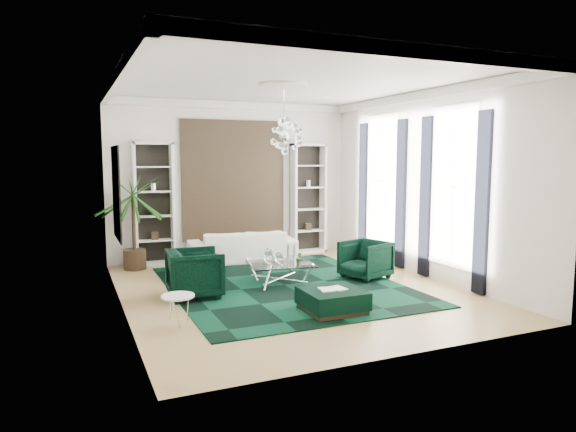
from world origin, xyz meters
name	(u,v)px	position (x,y,z in m)	size (l,w,h in m)	color
floor	(290,290)	(0.00, 0.00, -0.01)	(6.00, 7.00, 0.02)	tan
ceiling	(291,81)	(0.00, 0.00, 3.81)	(6.00, 7.00, 0.02)	white
wall_back	(233,180)	(0.00, 3.51, 1.90)	(6.00, 0.02, 3.80)	white
wall_front	(407,204)	(0.00, -3.51, 1.90)	(6.00, 0.02, 3.80)	white
wall_left	(118,192)	(-3.01, 0.00, 1.90)	(0.02, 7.00, 3.80)	white
wall_right	(424,184)	(3.01, 0.00, 1.90)	(0.02, 7.00, 3.80)	white
crown_molding	(290,87)	(0.00, 0.00, 3.70)	(6.00, 7.00, 0.18)	white
ceiling_medallion	(284,86)	(0.00, 0.30, 3.77)	(0.90, 0.90, 0.05)	white
tapestry	(234,180)	(0.00, 3.46, 1.90)	(2.50, 0.06, 2.80)	black
shelving_left	(154,204)	(-1.95, 3.31, 1.40)	(0.90, 0.38, 2.80)	white
shelving_right	(308,198)	(1.95, 3.31, 1.40)	(0.90, 0.38, 2.80)	white
painting	(117,193)	(-2.97, 0.60, 1.85)	(0.04, 1.30, 1.60)	black
window_near	(454,187)	(2.99, -0.90, 1.90)	(0.03, 1.10, 2.90)	white
curtain_near_a	(482,203)	(2.96, -1.68, 1.65)	(0.07, 0.30, 3.25)	black
curtain_near_b	(425,197)	(2.96, -0.12, 1.65)	(0.07, 0.30, 3.25)	black
window_far	(382,181)	(2.99, 1.50, 1.90)	(0.03, 1.10, 2.90)	white
curtain_far_a	(401,194)	(2.96, 0.72, 1.65)	(0.07, 0.30, 3.25)	black
curtain_far_b	(363,190)	(2.96, 2.28, 1.65)	(0.07, 0.30, 3.25)	black
rug	(284,285)	(0.00, 0.30, 0.01)	(4.20, 5.00, 0.02)	black
sofa	(242,246)	(0.00, 2.85, 0.36)	(2.50, 0.98, 0.73)	white
armchair_left	(195,273)	(-1.75, 0.20, 0.43)	(0.91, 0.94, 0.85)	black
armchair_right	(365,260)	(1.75, 0.20, 0.39)	(0.83, 0.85, 0.78)	black
coffee_table	(279,272)	(0.00, 0.55, 0.21)	(1.22, 1.22, 0.42)	white
ottoman_side	(194,264)	(-1.35, 2.00, 0.21)	(0.93, 0.93, 0.41)	black
ottoman_front	(332,301)	(0.05, -1.55, 0.18)	(0.92, 0.92, 0.37)	black
book	(332,289)	(0.05, -1.55, 0.38)	(0.43, 0.29, 0.03)	white
side_table	(178,312)	(-2.35, -1.30, 0.23)	(0.48, 0.48, 0.46)	white
palm	(133,209)	(-2.45, 2.95, 1.33)	(1.67, 1.67, 2.67)	#1E5A16
chandelier	(284,136)	(0.00, 0.30, 2.85)	(0.79, 0.79, 0.71)	white
table_plant	(299,258)	(0.31, 0.30, 0.53)	(0.12, 0.10, 0.21)	#1E5A16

